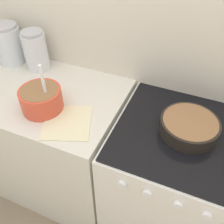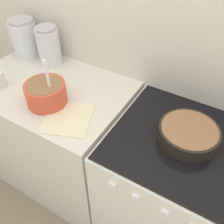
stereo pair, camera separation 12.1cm
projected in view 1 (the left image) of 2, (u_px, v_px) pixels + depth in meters
wall_back at (142, 29)px, 1.30m from camera, size 4.88×0.05×2.40m
countertop_cabinet at (52, 143)px, 1.72m from camera, size 0.94×0.63×0.89m
stove at (168, 183)px, 1.48m from camera, size 0.64×0.65×0.89m
mixing_bowl at (41, 98)px, 1.26m from camera, size 0.21×0.21×0.27m
baking_pan at (189, 126)px, 1.16m from camera, size 0.27×0.27×0.07m
storage_jar_left at (9, 46)px, 1.58m from camera, size 0.18×0.18×0.25m
storage_jar_middle at (36, 53)px, 1.53m from camera, size 0.14×0.14×0.24m
recipe_page at (67, 122)px, 1.23m from camera, size 0.30×0.31×0.01m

